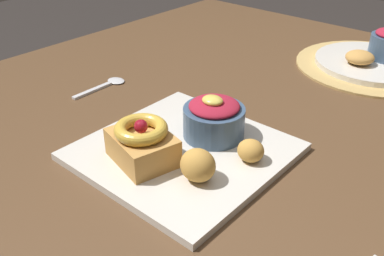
% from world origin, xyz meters
% --- Properties ---
extents(dining_table, '(1.22, 1.14, 0.73)m').
position_xyz_m(dining_table, '(0.00, 0.00, 0.64)').
color(dining_table, brown).
rests_on(dining_table, ground_plane).
extents(woven_placemat, '(0.34, 0.34, 0.00)m').
position_xyz_m(woven_placemat, '(0.08, 0.32, 0.73)').
color(woven_placemat, tan).
rests_on(woven_placemat, dining_table).
extents(front_plate, '(0.29, 0.29, 0.01)m').
position_xyz_m(front_plate, '(-0.01, -0.23, 0.74)').
color(front_plate, silver).
rests_on(front_plate, dining_table).
extents(cake_slice, '(0.11, 0.10, 0.07)m').
position_xyz_m(cake_slice, '(-0.04, -0.29, 0.77)').
color(cake_slice, '#C68E47').
rests_on(cake_slice, front_plate).
extents(berry_ramekin, '(0.10, 0.10, 0.07)m').
position_xyz_m(berry_ramekin, '(-0.00, -0.17, 0.77)').
color(berry_ramekin, '#3D5675').
rests_on(berry_ramekin, front_plate).
extents(fritter_front, '(0.05, 0.05, 0.05)m').
position_xyz_m(fritter_front, '(0.06, -0.28, 0.77)').
color(fritter_front, gold).
rests_on(fritter_front, front_plate).
extents(fritter_middle, '(0.04, 0.04, 0.03)m').
position_xyz_m(fritter_middle, '(0.09, -0.19, 0.76)').
color(fritter_middle, gold).
rests_on(fritter_middle, front_plate).
extents(back_plate, '(0.26, 0.26, 0.01)m').
position_xyz_m(back_plate, '(0.08, 0.32, 0.74)').
color(back_plate, silver).
rests_on(back_plate, woven_placemat).
extents(back_pastry, '(0.06, 0.06, 0.03)m').
position_xyz_m(back_pastry, '(0.06, 0.28, 0.76)').
color(back_pastry, '#C68E47').
rests_on(back_pastry, back_plate).
extents(spoon, '(0.04, 0.13, 0.00)m').
position_xyz_m(spoon, '(-0.31, -0.15, 0.73)').
color(spoon, silver).
rests_on(spoon, dining_table).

